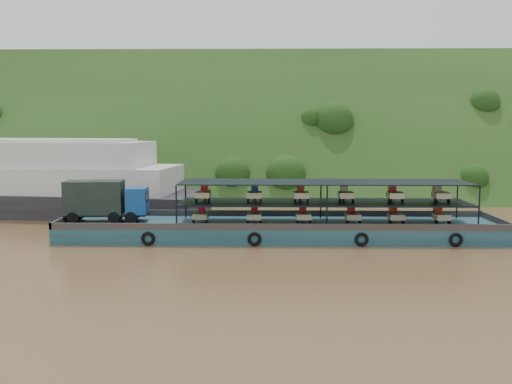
{
  "coord_description": "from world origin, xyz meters",
  "views": [
    {
      "loc": [
        -1.09,
        -46.56,
        9.05
      ],
      "look_at": [
        -2.0,
        3.0,
        3.2
      ],
      "focal_mm": 40.0,
      "sensor_mm": 36.0,
      "label": 1
    }
  ],
  "objects": [
    {
      "name": "ground",
      "position": [
        0.0,
        0.0,
        0.0
      ],
      "size": [
        160.0,
        160.0,
        0.0
      ],
      "primitive_type": "plane",
      "color": "brown",
      "rests_on": "ground"
    },
    {
      "name": "hillside",
      "position": [
        0.0,
        36.0,
        0.0
      ],
      "size": [
        140.0,
        39.6,
        39.6
      ],
      "primitive_type": "cube",
      "rotation": [
        0.79,
        0.0,
        0.0
      ],
      "color": "#1B3412",
      "rests_on": "ground"
    },
    {
      "name": "passenger_ferry",
      "position": [
        -26.31,
        11.63,
        3.31
      ],
      "size": [
        38.58,
        13.95,
        7.64
      ],
      "rotation": [
        0.0,
        0.0,
        -0.12
      ],
      "color": "black",
      "rests_on": "ground"
    },
    {
      "name": "cargo_barge",
      "position": [
        -1.14,
        -1.09,
        1.13
      ],
      "size": [
        35.0,
        7.18,
        4.55
      ],
      "color": "#163F4F",
      "rests_on": "ground"
    }
  ]
}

